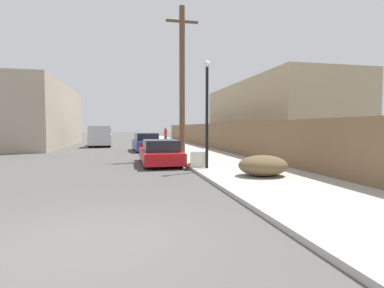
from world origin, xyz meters
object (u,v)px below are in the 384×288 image
object	(u,v)px
parked_sports_car_red	(160,153)
pedestrian	(166,135)
brush_pile	(263,166)
utility_pole	(182,81)
street_lamp	(207,106)
discarded_fridge	(199,157)
car_parked_mid	(146,143)
pickup_truck	(100,136)

from	to	relation	value
parked_sports_car_red	pedestrian	distance (m)	16.69
parked_sports_car_red	brush_pile	xyz separation A→B (m)	(2.98, -4.89, -0.08)
utility_pole	street_lamp	world-z (taller)	utility_pole
brush_pile	pedestrian	world-z (taller)	pedestrian
discarded_fridge	utility_pole	xyz separation A→B (m)	(-0.05, 3.74, 3.93)
utility_pole	pedestrian	bearing A→B (deg)	86.44
brush_pile	utility_pole	bearing A→B (deg)	101.71
car_parked_mid	utility_pole	bearing A→B (deg)	-78.29
pickup_truck	brush_pile	xyz separation A→B (m)	(6.93, -19.48, -0.47)
car_parked_mid	pickup_truck	bearing A→B (deg)	118.82
discarded_fridge	brush_pile	size ratio (longest dim) A/B	1.07
brush_pile	parked_sports_car_red	bearing A→B (deg)	121.34
street_lamp	brush_pile	xyz separation A→B (m)	(1.37, -2.28, -2.17)
street_lamp	utility_pole	bearing A→B (deg)	91.32
car_parked_mid	pickup_truck	size ratio (longest dim) A/B	0.85
street_lamp	pedestrian	distance (m)	19.21
pickup_truck	utility_pole	xyz separation A→B (m)	(5.45, -12.35, 3.43)
brush_pile	pedestrian	bearing A→B (deg)	91.58
brush_pile	car_parked_mid	bearing A→B (deg)	103.12
pickup_truck	car_parked_mid	bearing A→B (deg)	118.97
car_parked_mid	pedestrian	bearing A→B (deg)	69.69
pickup_truck	discarded_fridge	bearing A→B (deg)	106.00
parked_sports_car_red	street_lamp	distance (m)	3.72
brush_pile	pedestrian	xyz separation A→B (m)	(-0.59, 21.40, 0.50)
street_lamp	brush_pile	world-z (taller)	street_lamp
street_lamp	pickup_truck	bearing A→B (deg)	107.92
pedestrian	car_parked_mid	bearing A→B (deg)	-107.30
parked_sports_car_red	pickup_truck	distance (m)	15.12
utility_pole	car_parked_mid	bearing A→B (deg)	104.72
pickup_truck	utility_pole	distance (m)	13.93
discarded_fridge	street_lamp	bearing A→B (deg)	-70.33
car_parked_mid	street_lamp	bearing A→B (deg)	-84.06
parked_sports_car_red	brush_pile	world-z (taller)	parked_sports_car_red
parked_sports_car_red	utility_pole	bearing A→B (deg)	55.81
pedestrian	pickup_truck	bearing A→B (deg)	-163.18
street_lamp	brush_pile	distance (m)	3.43
parked_sports_car_red	car_parked_mid	distance (m)	8.43
discarded_fridge	pedestrian	xyz separation A→B (m)	(0.84, 18.01, 0.52)
pedestrian	discarded_fridge	bearing A→B (deg)	-92.67
pickup_truck	street_lamp	world-z (taller)	street_lamp
parked_sports_car_red	pickup_truck	world-z (taller)	pickup_truck
parked_sports_car_red	street_lamp	world-z (taller)	street_lamp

